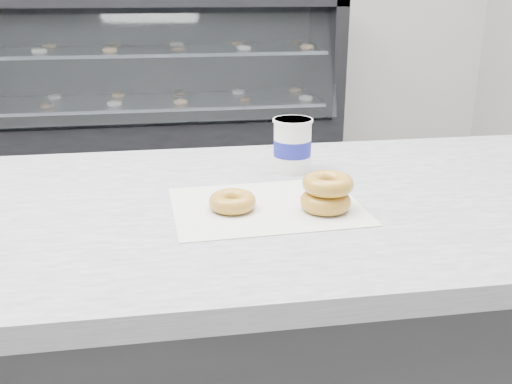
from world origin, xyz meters
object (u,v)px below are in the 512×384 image
display_case (149,115)px  coffee_cup (292,145)px  donut_single (233,201)px  donut_stack (327,193)px

display_case → coffee_cup: display_case is taller
donut_single → coffee_cup: coffee_cup is taller
donut_single → donut_stack: size_ratio=0.68×
donut_single → coffee_cup: (0.16, 0.21, 0.04)m
coffee_cup → donut_single: bearing=-124.3°
display_case → donut_single: display_case is taller
donut_stack → coffee_cup: size_ratio=1.10×
donut_stack → coffee_cup: (-0.01, 0.24, 0.02)m
donut_single → donut_stack: 0.17m
display_case → coffee_cup: 2.63m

